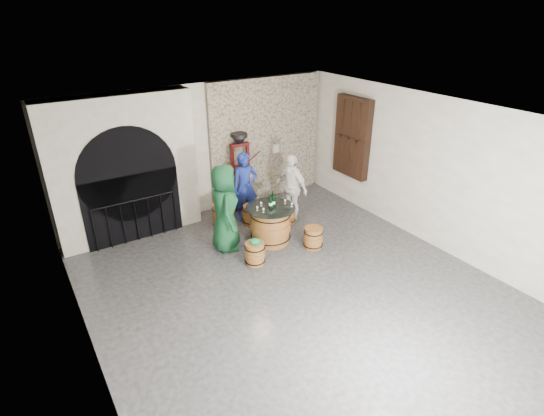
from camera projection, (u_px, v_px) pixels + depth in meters
ground at (296, 290)px, 7.90m from camera, size 8.00×8.00×0.00m
wall_back at (201, 151)px, 10.23m from camera, size 8.00×0.00×8.00m
wall_front at (537, 367)px, 4.17m from camera, size 8.00×0.00×8.00m
wall_left at (80, 279)px, 5.50m from camera, size 0.00×8.00×8.00m
wall_right at (434, 173)px, 8.90m from camera, size 0.00×8.00×8.00m
ceiling at (301, 120)px, 6.50m from camera, size 8.00×8.00×0.00m
stone_facing_panel at (266, 140)px, 11.06m from camera, size 3.20×0.12×3.18m
arched_opening at (125, 170)px, 9.11m from camera, size 3.10×0.60×3.19m
shuttered_window at (352, 137)px, 10.57m from camera, size 0.23×1.10×2.00m
barrel_table at (271, 224)px, 9.36m from camera, size 1.09×1.09×0.84m
barrel_stool_left at (228, 238)px, 9.19m from camera, size 0.43×0.43×0.47m
barrel_stool_far at (251, 214)px, 10.20m from camera, size 0.43×0.43×0.47m
barrel_stool_right at (287, 214)px, 10.24m from camera, size 0.43×0.43×0.47m
barrel_stool_near_right at (313, 238)px, 9.19m from camera, size 0.43×0.43×0.47m
barrel_stool_near_left at (255, 253)px, 8.62m from camera, size 0.43×0.43×0.47m
green_cap at (255, 241)px, 8.50m from camera, size 0.24×0.20×0.11m
person_green at (225, 208)px, 8.87m from camera, size 0.88×1.08×1.90m
person_blue at (245, 187)px, 10.17m from camera, size 0.69×0.53×1.69m
person_white at (291, 187)px, 10.19m from camera, size 0.59×1.03×1.66m
wine_bottle_left at (271, 203)px, 9.08m from camera, size 0.08×0.08×0.32m
wine_bottle_center at (273, 201)px, 9.15m from camera, size 0.08×0.08×0.32m
wine_bottle_right at (273, 200)px, 9.22m from camera, size 0.08×0.08×0.32m
tasting_glass_a at (263, 210)px, 8.93m from camera, size 0.05×0.05×0.10m
tasting_glass_b at (285, 202)px, 9.32m from camera, size 0.05×0.05×0.10m
tasting_glass_c at (261, 204)px, 9.21m from camera, size 0.05×0.05×0.10m
tasting_glass_d at (271, 201)px, 9.35m from camera, size 0.05×0.05×0.10m
tasting_glass_e at (292, 205)px, 9.18m from camera, size 0.05×0.05×0.10m
tasting_glass_f at (257, 208)px, 9.01m from camera, size 0.05×0.05×0.10m
side_barrel at (222, 216)px, 10.02m from camera, size 0.44×0.44×0.59m
corking_press at (240, 165)px, 10.63m from camera, size 0.82×0.49×1.97m
control_box at (275, 148)px, 11.23m from camera, size 0.18×0.10×0.22m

